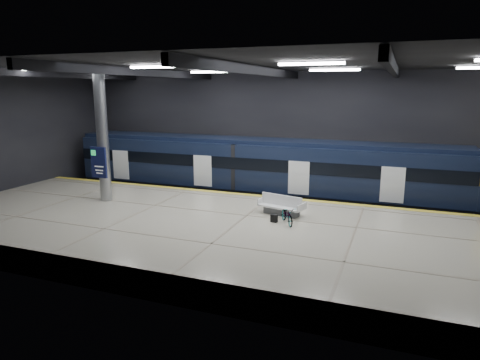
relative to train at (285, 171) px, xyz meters
The scene contains 10 objects.
ground 5.87m from the train, 90.49° to the right, with size 30.00×30.00×0.00m, color black.
room_shell 6.60m from the train, 90.51° to the right, with size 30.10×16.10×8.05m.
platform 8.14m from the train, 90.34° to the right, with size 30.00×11.00×1.10m, color #B4AC98.
safety_strip 2.91m from the train, 90.98° to the right, with size 30.00×0.40×0.01m, color gold.
rails 1.98m from the train, behind, with size 30.00×1.52×0.16m.
train is the anchor object (origin of this frame).
bench 6.01m from the train, 76.15° to the right, with size 2.32×1.39×0.96m.
bicycle 7.36m from the train, 73.87° to the right, with size 0.52×1.49×0.78m, color #99999E.
pannier_bag 7.24m from the train, 78.46° to the right, with size 0.30×0.18×0.35m, color black.
info_column 10.63m from the train, 140.97° to the right, with size 0.90×0.78×6.90m.
Camera 1 is at (6.58, -19.13, 6.91)m, focal length 32.00 mm.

